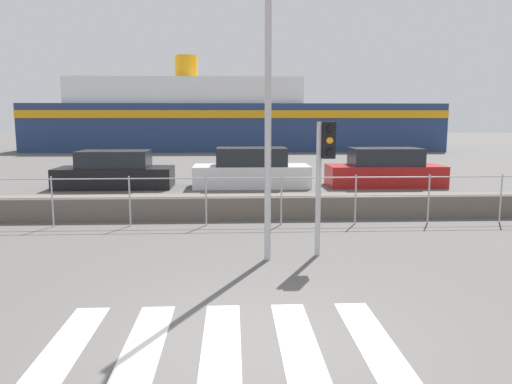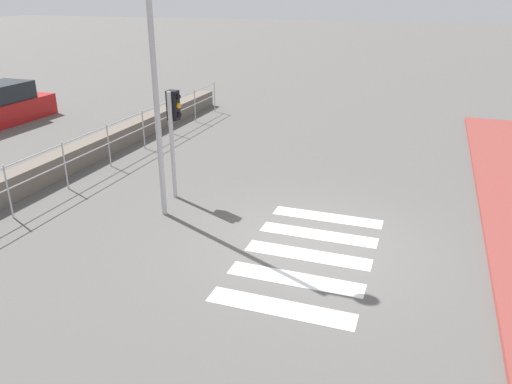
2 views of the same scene
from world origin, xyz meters
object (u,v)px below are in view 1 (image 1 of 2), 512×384
Objects in this scene: ferry_boat at (226,120)px; parked_car_red at (385,170)px; streetlamp at (269,67)px; traffic_light_far at (325,158)px; parked_car_black at (115,172)px; parked_car_white at (251,170)px.

parked_car_red is (6.40, -22.19, -1.81)m from ferry_boat.
ferry_boat is at bearing 92.06° from streetlamp.
ferry_boat is at bearing 94.03° from traffic_light_far.
traffic_light_far is 0.59× the size of parked_car_black.
traffic_light_far reaches higher than parked_car_red.
parked_car_white is 1.00× the size of parked_car_red.
parked_car_black is (-6.16, 9.67, -1.28)m from traffic_light_far.
traffic_light_far is 31.94m from ferry_boat.
traffic_light_far is 0.46× the size of streetlamp.
parked_car_black is 10.32m from parked_car_red.
parked_car_black is 0.98× the size of parked_car_white.
traffic_light_far is 10.60m from parked_car_red.
ferry_boat reaches higher than traffic_light_far.
streetlamp reaches higher than parked_car_white.
streetlamp reaches higher than traffic_light_far.
traffic_light_far is 0.58× the size of parked_car_red.
streetlamp is 1.27× the size of parked_car_white.
parked_car_red is at bearing 0.00° from parked_car_white.
parked_car_black is 0.98× the size of parked_car_red.
ferry_boat is (-1.16, 32.30, -1.05)m from streetlamp.
traffic_light_far is 1.99m from streetlamp.
parked_car_white is (5.15, -0.00, 0.04)m from parked_car_black.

